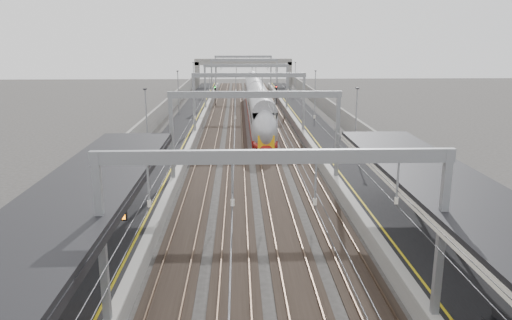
{
  "coord_description": "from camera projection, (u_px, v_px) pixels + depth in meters",
  "views": [
    {
      "loc": [
        -1.27,
        -15.19,
        11.44
      ],
      "look_at": [
        0.0,
        20.01,
        2.81
      ],
      "focal_mm": 35.0,
      "sensor_mm": 36.0,
      "label": 1
    }
  ],
  "objects": [
    {
      "name": "train",
      "position": [
        257.0,
        105.0,
        71.36
      ],
      "size": [
        2.66,
        48.47,
        4.21
      ],
      "color": "maroon",
      "rests_on": "ground"
    },
    {
      "name": "canopy_left",
      "position": [
        61.0,
        210.0,
        18.92
      ],
      "size": [
        4.4,
        30.0,
        4.24
      ],
      "color": "black",
      "rests_on": "platform_left"
    },
    {
      "name": "wall_left",
      "position": [
        156.0,
        122.0,
        60.41
      ],
      "size": [
        0.3,
        120.0,
        3.2
      ],
      "primitive_type": "cube",
      "color": "gray",
      "rests_on": "ground"
    },
    {
      "name": "tracks",
      "position": [
        249.0,
        133.0,
        61.18
      ],
      "size": [
        11.4,
        140.0,
        0.2
      ],
      "color": "black",
      "rests_on": "ground"
    },
    {
      "name": "platform_left",
      "position": [
        183.0,
        130.0,
        60.79
      ],
      "size": [
        4.0,
        120.0,
        1.0
      ],
      "primitive_type": "cube",
      "color": "black",
      "rests_on": "ground"
    },
    {
      "name": "canopy_right",
      "position": [
        477.0,
        205.0,
        19.48
      ],
      "size": [
        4.4,
        30.0,
        4.24
      ],
      "color": "black",
      "rests_on": "platform_right"
    },
    {
      "name": "wall_right",
      "position": [
        340.0,
        120.0,
        61.2
      ],
      "size": [
        0.3,
        120.0,
        3.2
      ],
      "primitive_type": "cube",
      "color": "gray",
      "rests_on": "ground"
    },
    {
      "name": "overhead_line",
      "position": [
        247.0,
        79.0,
        66.15
      ],
      "size": [
        13.0,
        140.0,
        6.6
      ],
      "color": "gray",
      "rests_on": "platform_left"
    },
    {
      "name": "signal_red_near",
      "position": [
        265.0,
        94.0,
        82.08
      ],
      "size": [
        0.32,
        0.32,
        3.48
      ],
      "color": "black",
      "rests_on": "ground"
    },
    {
      "name": "signal_green",
      "position": [
        215.0,
        92.0,
        85.61
      ],
      "size": [
        0.32,
        0.32,
        3.48
      ],
      "color": "black",
      "rests_on": "ground"
    },
    {
      "name": "signal_red_far",
      "position": [
        276.0,
        91.0,
        86.64
      ],
      "size": [
        0.32,
        0.32,
        3.48
      ],
      "color": "black",
      "rests_on": "ground"
    },
    {
      "name": "overbridge",
      "position": [
        243.0,
        66.0,
        113.31
      ],
      "size": [
        22.0,
        2.2,
        6.9
      ],
      "color": "gray",
      "rests_on": "ground"
    },
    {
      "name": "platform_right",
      "position": [
        314.0,
        129.0,
        61.35
      ],
      "size": [
        4.0,
        120.0,
        1.0
      ],
      "primitive_type": "cube",
      "color": "black",
      "rests_on": "ground"
    }
  ]
}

